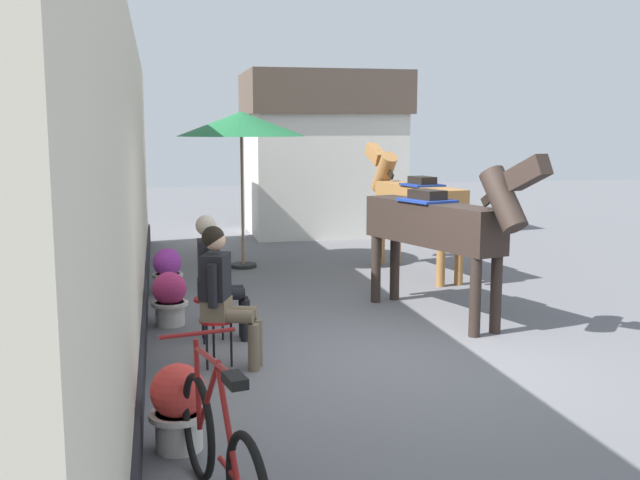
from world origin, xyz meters
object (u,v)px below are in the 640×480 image
at_px(flower_planter_nearest, 178,405).
at_px(cafe_parasol, 241,125).
at_px(flower_planter_inner_far, 170,297).
at_px(seated_visitor_near, 223,289).
at_px(satchel_bag, 216,312).
at_px(flower_planter_farthest, 167,270).
at_px(saddled_horse_far, 414,201).
at_px(seated_visitor_far, 215,271).
at_px(saddled_horse_near, 439,225).
at_px(leaning_bicycle, 220,451).

bearing_deg(flower_planter_nearest, cafe_parasol, 79.74).
bearing_deg(flower_planter_nearest, flower_planter_inner_far, 89.94).
distance_m(seated_visitor_near, satchel_bag, 1.93).
xyz_separation_m(seated_visitor_near, flower_planter_farthest, (-0.48, 3.47, -0.44)).
height_order(cafe_parasol, satchel_bag, cafe_parasol).
bearing_deg(satchel_bag, flower_planter_nearest, 69.22).
height_order(saddled_horse_far, cafe_parasol, cafe_parasol).
relative_size(seated_visitor_far, cafe_parasol, 0.54).
relative_size(saddled_horse_near, cafe_parasol, 1.12).
distance_m(flower_planter_inner_far, cafe_parasol, 4.24).
bearing_deg(saddled_horse_far, cafe_parasol, 158.62).
height_order(seated_visitor_far, flower_planter_inner_far, seated_visitor_far).
xyz_separation_m(seated_visitor_near, cafe_parasol, (0.79, 5.20, 1.59)).
distance_m(flower_planter_farthest, satchel_bag, 1.76).
bearing_deg(seated_visitor_far, flower_planter_nearest, -99.89).
bearing_deg(cafe_parasol, leaning_bicycle, -97.50).
distance_m(flower_planter_nearest, satchel_bag, 3.69).
bearing_deg(cafe_parasol, seated_visitor_far, -100.50).
distance_m(saddled_horse_near, cafe_parasol, 4.50).
relative_size(seated_visitor_near, flower_planter_nearest, 2.17).
bearing_deg(flower_planter_farthest, leaning_bicycle, -88.08).
xyz_separation_m(saddled_horse_near, flower_planter_inner_far, (-3.20, 0.38, -0.82)).
distance_m(flower_planter_farthest, leaning_bicycle, 6.30).
bearing_deg(saddled_horse_far, flower_planter_farthest, -169.81).
bearing_deg(satchel_bag, seated_visitor_far, 73.34).
xyz_separation_m(seated_visitor_near, saddled_horse_far, (3.42, 4.17, 0.38)).
bearing_deg(satchel_bag, saddled_horse_far, -157.04).
bearing_deg(cafe_parasol, flower_planter_nearest, -100.26).
height_order(seated_visitor_far, cafe_parasol, cafe_parasol).
xyz_separation_m(flower_planter_nearest, flower_planter_farthest, (0.01, 5.31, 0.00)).
distance_m(seated_visitor_far, cafe_parasol, 4.62).
distance_m(saddled_horse_far, satchel_bag, 4.24).
relative_size(seated_visitor_near, satchel_bag, 4.96).
distance_m(seated_visitor_near, flower_planter_inner_far, 1.82).
xyz_separation_m(saddled_horse_far, flower_planter_farthest, (-3.90, -0.70, -0.82)).
bearing_deg(leaning_bicycle, saddled_horse_far, 62.18).
distance_m(leaning_bicycle, satchel_bag, 4.65).
distance_m(seated_visitor_near, seated_visitor_far, 0.93).
relative_size(flower_planter_nearest, cafe_parasol, 0.25).
height_order(saddled_horse_far, flower_planter_nearest, saddled_horse_far).
bearing_deg(saddled_horse_near, flower_planter_farthest, 146.09).
relative_size(seated_visitor_near, saddled_horse_far, 0.47).
height_order(flower_planter_inner_far, cafe_parasol, cafe_parasol).
bearing_deg(flower_planter_farthest, saddled_horse_near, -33.91).
bearing_deg(seated_visitor_near, saddled_horse_far, 50.65).
height_order(saddled_horse_near, cafe_parasol, cafe_parasol).
xyz_separation_m(saddled_horse_near, cafe_parasol, (-1.93, 3.88, 1.20)).
height_order(flower_planter_inner_far, flower_planter_farthest, same).
bearing_deg(flower_planter_farthest, seated_visitor_near, -82.12).
xyz_separation_m(seated_visitor_far, flower_planter_inner_far, (-0.48, 0.77, -0.44)).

